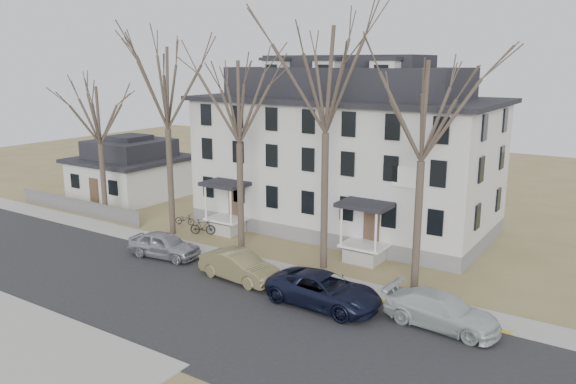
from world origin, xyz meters
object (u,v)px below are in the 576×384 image
Objects in this scene: small_house at (131,171)px; car_navy at (324,291)px; boarding_house at (345,153)px; car_white at (441,312)px; bicycle_right at (203,227)px; tree_bungalow at (98,111)px; car_tan at (239,267)px; tree_mid_left at (238,96)px; tree_center at (326,72)px; car_silver at (164,245)px; tree_mid_right at (424,104)px; bicycle_left at (185,220)px; tree_far_left at (166,82)px.

small_house is 1.52× the size of car_navy.
small_house is (-20.00, -1.96, -3.13)m from boarding_house.
bicycle_right is (-18.17, 4.57, -0.22)m from car_white.
small_house is 0.81× the size of tree_bungalow.
car_tan reaches higher than car_white.
car_navy is (8.63, -4.58, -8.81)m from tree_mid_left.
tree_center is 8.33× the size of bicycle_right.
car_navy is at bearing -60.14° from tree_center.
car_silver is 17.04m from car_white.
tree_mid_right is at bearing -29.87° from car_navy.
car_tan is at bearing -53.47° from tree_mid_left.
tree_mid_left is 1.18× the size of tree_bungalow.
tree_mid_left is 11.54m from bicycle_left.
small_house is 22.71m from car_tan.
car_white is at bearing -7.69° from tree_bungalow.
car_navy is at bearing -126.70° from bicycle_left.
tree_far_left is 22.60m from car_white.
car_navy is (2.63, -4.58, -10.29)m from tree_center.
small_house is 5.56× the size of bicycle_left.
tree_mid_right is 9.93m from car_white.
boarding_house is 13.12m from tree_far_left.
car_white reaches higher than bicycle_right.
car_white is (27.13, -3.66, -7.37)m from tree_bungalow.
tree_bungalow is at bearing 68.52° from bicycle_right.
tree_far_left is 6.05m from tree_mid_left.
car_white is at bearing -14.54° from tree_mid_left.
car_navy is at bearing 103.43° from car_white.
tree_far_left is (11.00, -6.20, 8.09)m from small_house.
car_navy is (-2.87, -4.58, -8.81)m from tree_mid_right.
small_house reaches higher than car_tan.
bicycle_right is at bearing -22.21° from small_house.
tree_mid_right is (11.50, 0.00, 0.00)m from tree_mid_left.
tree_mid_left is 6.18m from tree_center.
car_navy is at bearing -122.08° from tree_mid_right.
car_white is 18.74m from bicycle_right.
tree_mid_left is 13.08m from tree_bungalow.
tree_far_left reaches higher than bicycle_right.
small_house reaches higher than car_navy.
car_white is at bearing -24.26° from tree_center.
bicycle_left is (-15.34, 6.53, -0.38)m from car_navy.
tree_center is 14.15m from car_silver.
car_silver is 6.93m from bicycle_left.
tree_center is at bearing 69.71° from car_white.
small_house is at bearing 159.97° from tree_mid_left.
tree_bungalow reaches higher than car_navy.
tree_far_left reaches higher than boarding_house.
tree_far_left reaches higher than small_house.
boarding_house is 13.20m from car_tan.
tree_far_left is 10.76m from car_silver.
bicycle_right is at bearing 174.83° from tree_center.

